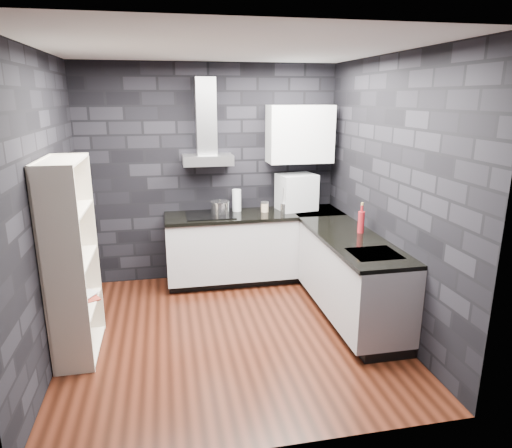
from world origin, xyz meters
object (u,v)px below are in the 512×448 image
object	(u,v)px
bookshelf	(72,260)
storage_jar	(265,207)
appliance_garage	(296,192)
red_bottle	(361,222)
glass_vase	(237,200)
utensil_crock	(284,208)
pot	(220,208)
fruit_bowl	(68,261)

from	to	relation	value
bookshelf	storage_jar	bearing A→B (deg)	14.22
storage_jar	bookshelf	bearing A→B (deg)	-146.15
appliance_garage	red_bottle	bearing A→B (deg)	-81.43
glass_vase	red_bottle	world-z (taller)	glass_vase
glass_vase	utensil_crock	xyz separation A→B (m)	(0.57, -0.21, -0.08)
pot	bookshelf	bearing A→B (deg)	-137.02
glass_vase	red_bottle	size ratio (longest dim) A/B	1.20
appliance_garage	pot	bearing A→B (deg)	172.06
glass_vase	fruit_bowl	distance (m)	2.37
utensil_crock	red_bottle	world-z (taller)	red_bottle
utensil_crock	red_bottle	xyz separation A→B (m)	(0.58, -0.99, 0.06)
utensil_crock	fruit_bowl	xyz separation A→B (m)	(-2.29, -1.42, -0.02)
red_bottle	utensil_crock	bearing A→B (deg)	120.17
glass_vase	red_bottle	xyz separation A→B (m)	(1.14, -1.20, -0.02)
red_bottle	fruit_bowl	xyz separation A→B (m)	(-2.87, -0.42, -0.08)
storage_jar	fruit_bowl	distance (m)	2.56
appliance_garage	fruit_bowl	bearing A→B (deg)	-157.89
appliance_garage	bookshelf	xyz separation A→B (m)	(-2.48, -1.43, -0.22)
glass_vase	pot	bearing A→B (deg)	-156.39
red_bottle	fruit_bowl	world-z (taller)	red_bottle
pot	red_bottle	bearing A→B (deg)	-38.80
bookshelf	fruit_bowl	xyz separation A→B (m)	(0.00, -0.13, 0.04)
glass_vase	fruit_bowl	world-z (taller)	glass_vase
red_bottle	fruit_bowl	size ratio (longest dim) A/B	1.14
storage_jar	fruit_bowl	size ratio (longest dim) A/B	0.55
utensil_crock	red_bottle	distance (m)	1.15
storage_jar	appliance_garage	world-z (taller)	appliance_garage
bookshelf	glass_vase	bearing A→B (deg)	21.29
utensil_crock	glass_vase	bearing A→B (deg)	159.88
fruit_bowl	appliance_garage	bearing A→B (deg)	32.12
glass_vase	fruit_bowl	size ratio (longest dim) A/B	1.36
glass_vase	fruit_bowl	xyz separation A→B (m)	(-1.72, -1.62, -0.10)
pot	glass_vase	world-z (taller)	glass_vase
pot	bookshelf	world-z (taller)	bookshelf
bookshelf	red_bottle	bearing A→B (deg)	-13.84
glass_vase	storage_jar	world-z (taller)	glass_vase
utensil_crock	fruit_bowl	size ratio (longest dim) A/B	0.59
fruit_bowl	pot	bearing A→B (deg)	45.54
pot	fruit_bowl	size ratio (longest dim) A/B	1.09
glass_vase	utensil_crock	world-z (taller)	glass_vase
pot	fruit_bowl	xyz separation A→B (m)	(-1.49, -1.52, -0.04)
storage_jar	pot	bearing A→B (deg)	178.80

